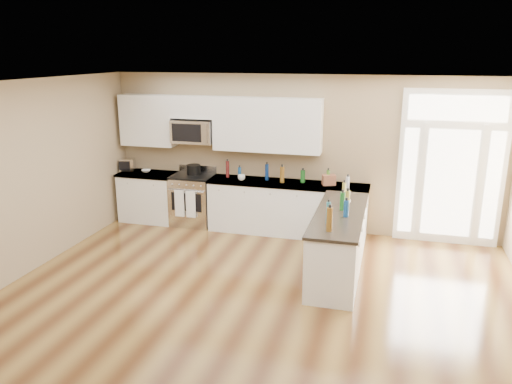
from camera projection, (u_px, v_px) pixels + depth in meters
ground at (232, 344)px, 5.60m from camera, size 8.00×8.00×0.00m
room_shell at (230, 199)px, 5.14m from camera, size 8.00×8.00×8.00m
back_cabinet_left at (150, 198)px, 9.64m from camera, size 1.10×0.66×0.94m
back_cabinet_right at (287, 210)px, 8.95m from camera, size 2.85×0.66×0.94m
peninsula_cabinet at (338, 245)px, 7.33m from camera, size 0.69×2.32×0.94m
upper_cabinet_left at (148, 120)px, 9.38m from camera, size 1.04×0.33×0.95m
upper_cabinet_right at (267, 125)px, 8.79m from camera, size 1.94×0.33×0.95m
upper_cabinet_short at (194, 107)px, 9.06m from camera, size 0.82×0.33×0.40m
microwave at (194, 131)px, 9.15m from camera, size 0.78×0.41×0.42m
entry_door at (451, 168)px, 8.27m from camera, size 1.70×0.10×2.60m
kitchen_range at (193, 200)px, 9.40m from camera, size 0.76×0.68×1.08m
stockpot at (194, 169)px, 9.34m from camera, size 0.27×0.27×0.20m
toaster_oven at (127, 165)px, 9.68m from camera, size 0.32×0.28×0.24m
cardboard_box at (329, 180)px, 8.64m from camera, size 0.26×0.23×0.18m
bowl_left at (146, 171)px, 9.58m from camera, size 0.22×0.22×0.04m
bowl_peninsula at (346, 202)px, 7.61m from camera, size 0.20×0.20×0.05m
cup_counter at (241, 178)px, 8.95m from camera, size 0.13×0.13×0.10m
counter_bottles at (307, 188)px, 7.94m from camera, size 2.39×2.46×0.32m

